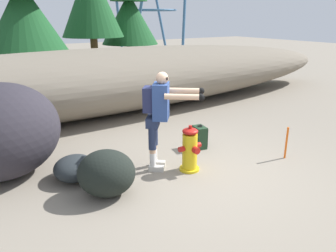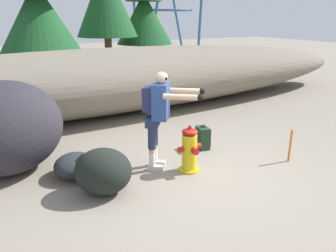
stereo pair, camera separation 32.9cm
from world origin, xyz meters
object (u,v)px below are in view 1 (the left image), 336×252
Objects in this scene: spare_backpack at (199,137)px; boulder_large at (1,132)px; boulder_mid at (106,173)px; fire_hydrant at (190,150)px; utility_worker at (160,110)px; boulder_small at (75,168)px; survey_stake at (286,143)px.

boulder_large reaches higher than spare_backpack.
fire_hydrant is at bearing -0.32° from boulder_mid.
utility_worker is 0.90× the size of boulder_large.
boulder_small is 1.23× the size of survey_stake.
spare_backpack is (1.15, 0.38, -0.84)m from utility_worker.
boulder_small is at bearing 108.18° from boulder_mid.
boulder_large is at bearing -168.30° from utility_worker.
spare_backpack is at bearing 42.86° from fire_hydrant.
utility_worker is 2.52m from boulder_large.
survey_stake is (4.41, -2.01, -0.47)m from boulder_large.
boulder_large reaches higher than fire_hydrant.
survey_stake is (1.78, -0.56, -0.07)m from fire_hydrant.
boulder_mid is (-1.10, -0.31, -0.71)m from utility_worker.
boulder_mid is at bearing 27.79° from spare_backpack.
fire_hydrant is 0.48× the size of utility_worker.
survey_stake is at bearing -24.52° from boulder_large.
boulder_small is (0.90, -0.71, -0.58)m from boulder_large.
survey_stake is at bearing 139.62° from spare_backpack.
boulder_small is (-2.49, 0.04, -0.03)m from spare_backpack.
fire_hydrant reaches higher than survey_stake.
boulder_mid is at bearing 170.12° from survey_stake.
utility_worker is 3.55× the size of spare_backpack.
boulder_mid is at bearing -125.80° from utility_worker.
boulder_small is at bearing 159.63° from survey_stake.
utility_worker is at bearing 157.98° from survey_stake.
boulder_large is 3.10× the size of survey_stake.
fire_hydrant reaches higher than spare_backpack.
survey_stake reaches higher than spare_backpack.
boulder_large is 2.53× the size of boulder_small.
boulder_small is at bearing -38.25° from boulder_large.
spare_backpack is 2.49m from boulder_small.
survey_stake is (2.17, -0.88, -0.75)m from utility_worker.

